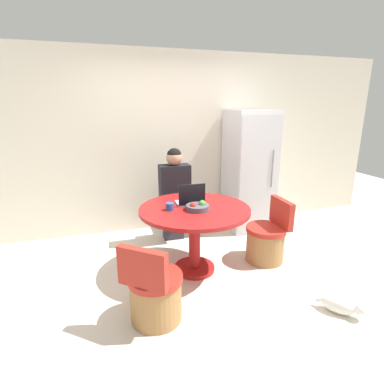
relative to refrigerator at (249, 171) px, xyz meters
The scene contains 11 objects.
ground_plane 1.93m from the refrigerator, 130.16° to the right, with size 12.00×12.00×0.00m, color beige.
wall_back 1.24m from the refrigerator, 160.89° to the left, with size 7.00×0.06×2.60m.
refrigerator is the anchor object (origin of this frame).
dining_table 1.60m from the refrigerator, 138.50° to the right, with size 1.22×1.22×0.76m.
chair_right_side 1.27m from the refrigerator, 104.01° to the right, with size 0.48×0.48×0.77m.
chair_near_left_corner 2.56m from the refrigerator, 135.12° to the right, with size 0.55×0.55×0.77m.
person_seated 1.25m from the refrigerator, behind, with size 0.40×0.37×1.32m.
laptop 1.51m from the refrigerator, 142.26° to the right, with size 0.30×0.21×0.25m.
fruit_bowl 1.63m from the refrigerator, 136.09° to the right, with size 0.25×0.25×0.10m.
coffee_cup 1.80m from the refrigerator, 144.31° to the right, with size 0.09×0.09×0.08m.
cat 2.31m from the refrigerator, 93.06° to the right, with size 0.32×0.35×0.16m.
Camera 1 is at (-0.99, -2.70, 1.83)m, focal length 28.00 mm.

